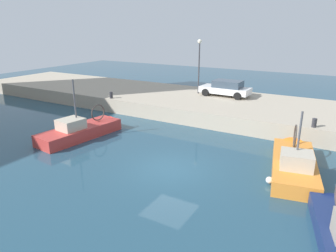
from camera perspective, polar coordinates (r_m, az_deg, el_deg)
water_surface at (r=16.20m, az=0.30°, el=-7.95°), size 80.00×80.00×0.00m
quay_wall at (r=26.03m, az=12.99°, el=3.07°), size 9.00×56.00×1.20m
fishing_boat_red at (r=21.58m, az=-15.21°, el=-1.53°), size 6.75×2.65×4.76m
fishing_boat_orange at (r=17.42m, az=22.15°, el=-7.06°), size 6.89×3.14×4.29m
parked_car_white at (r=27.82m, az=10.70°, el=6.94°), size 2.16×4.39×1.39m
mooring_bollard_mid at (r=20.81m, az=25.50°, el=0.54°), size 0.28×0.28×0.55m
mooring_bollard_north at (r=26.99m, az=-10.49°, el=5.66°), size 0.28×0.28×0.55m
quay_streetlamp at (r=28.28m, az=5.81°, el=12.54°), size 0.36×0.36×4.83m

